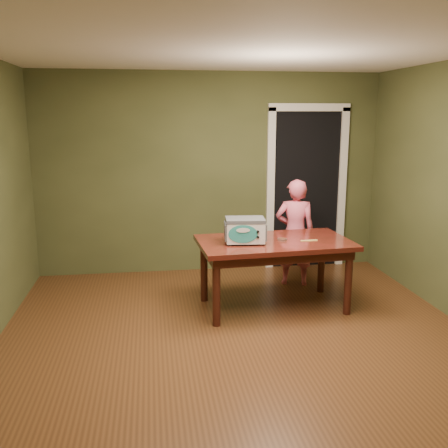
% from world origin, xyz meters
% --- Properties ---
extents(floor, '(5.00, 5.00, 0.00)m').
position_xyz_m(floor, '(0.00, 0.00, 0.00)').
color(floor, '#593319').
rests_on(floor, ground).
extents(room_shell, '(4.52, 5.02, 2.61)m').
position_xyz_m(room_shell, '(0.00, 0.00, 1.71)').
color(room_shell, '#4C512B').
rests_on(room_shell, ground).
extents(doorway, '(1.10, 0.66, 2.25)m').
position_xyz_m(doorway, '(1.30, 2.78, 1.06)').
color(doorway, black).
rests_on(doorway, ground).
extents(dining_table, '(1.66, 1.01, 0.75)m').
position_xyz_m(dining_table, '(0.50, 1.02, 0.65)').
color(dining_table, '#3D170D').
rests_on(dining_table, floor).
extents(toy_oven, '(0.45, 0.32, 0.26)m').
position_xyz_m(toy_oven, '(0.17, 0.96, 0.89)').
color(toy_oven, '#4C4F54').
rests_on(toy_oven, dining_table).
extents(baking_pan, '(0.10, 0.10, 0.02)m').
position_xyz_m(baking_pan, '(0.58, 1.01, 0.76)').
color(baking_pan, silver).
rests_on(baking_pan, dining_table).
extents(spatula, '(0.18, 0.03, 0.01)m').
position_xyz_m(spatula, '(0.86, 0.95, 0.75)').
color(spatula, '#F2D869').
rests_on(spatula, dining_table).
extents(child, '(0.54, 0.42, 1.31)m').
position_xyz_m(child, '(0.94, 1.74, 0.65)').
color(child, '#DB5A74').
rests_on(child, floor).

